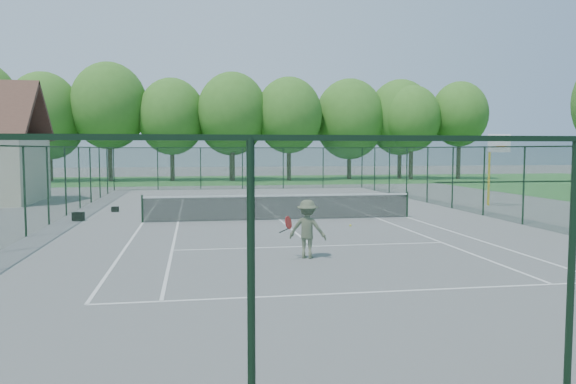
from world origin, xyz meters
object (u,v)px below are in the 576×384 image
Objects in this scene: tennis_net at (280,206)px; tennis_player at (307,229)px; sports_bag_a at (78,217)px; basketball_goal at (495,156)px.

tennis_player is at bearing -93.54° from tennis_net.
tennis_net is 8.19m from sports_bag_a.
basketball_goal is at bearing 44.29° from tennis_player.
tennis_player is (7.62, -9.14, 0.60)m from sports_bag_a.
basketball_goal reaches higher than tennis_player.
basketball_goal is at bearing 17.44° from tennis_net.
sports_bag_a is at bearing 129.81° from tennis_player.
sports_bag_a is 0.20× the size of tennis_player.
tennis_player is (-0.50, -8.13, 0.21)m from tennis_net.
tennis_net reaches higher than sports_bag_a.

